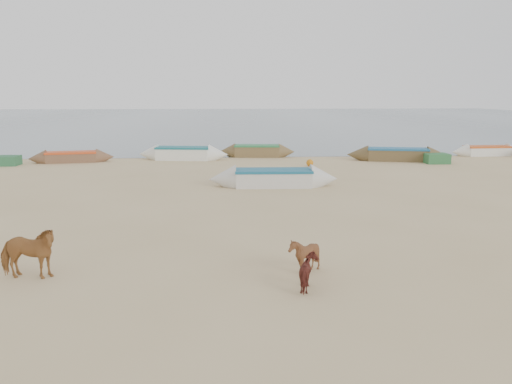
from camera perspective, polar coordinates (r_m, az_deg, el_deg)
ground at (r=14.32m, az=1.05°, el=-7.02°), size 140.00×140.00×0.00m
sea at (r=95.67m, az=-3.09°, el=8.44°), size 160.00×160.00×0.00m
cow_adult at (r=13.44m, az=-24.68°, el=-6.37°), size 1.63×0.89×1.31m
calf_front at (r=12.74m, az=5.54°, el=-7.18°), size 0.92×0.84×0.94m
calf_right at (r=11.73m, az=6.23°, el=-9.15°), size 0.84×0.93×0.82m
near_canoe at (r=24.47m, az=2.00°, el=1.62°), size 6.36×1.65×0.84m
waterline_canoes at (r=34.21m, az=-1.68°, el=4.34°), size 57.38×5.03×0.90m
beach_clutter at (r=33.71m, az=3.73°, el=4.01°), size 44.41×5.60×0.64m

